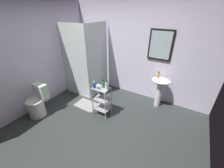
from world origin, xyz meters
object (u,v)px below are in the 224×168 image
at_px(hand_soap_bottle, 158,75).
at_px(body_wash_bottle_green, 103,84).
at_px(pedestal_sink, 160,87).
at_px(rinse_cup, 98,87).
at_px(shampoo_bottle_blue, 94,85).
at_px(shower_stall, 87,77).
at_px(storage_cart, 102,99).
at_px(bath_mat, 87,105).
at_px(toilet, 38,103).
at_px(lotion_bottle_white, 107,86).

bearing_deg(hand_soap_bottle, body_wash_bottle_green, -133.38).
xyz_separation_m(pedestal_sink, rinse_cup, (-1.10, -1.10, 0.20)).
bearing_deg(shampoo_bottle_blue, hand_soap_bottle, 45.59).
height_order(shower_stall, shampoo_bottle_blue, shower_stall).
bearing_deg(storage_cart, bath_mat, 173.61).
relative_size(shower_stall, body_wash_bottle_green, 9.99).
bearing_deg(pedestal_sink, hand_soap_bottle, 174.62).
xyz_separation_m(shower_stall, rinse_cup, (0.97, -0.77, 0.32)).
bearing_deg(pedestal_sink, toilet, -142.48).
bearing_deg(shampoo_bottle_blue, rinse_cup, 1.77).
bearing_deg(shower_stall, storage_cart, -34.72).
height_order(toilet, rinse_cup, rinse_cup).
height_order(shampoo_bottle_blue, bath_mat, shampoo_bottle_blue).
distance_m(hand_soap_bottle, body_wash_bottle_green, 1.37).
bearing_deg(bath_mat, shampoo_bottle_blue, -17.46).
bearing_deg(hand_soap_bottle, lotion_bottle_white, -129.04).
height_order(lotion_bottle_white, bath_mat, lotion_bottle_white).
bearing_deg(hand_soap_bottle, shower_stall, -170.26).
bearing_deg(storage_cart, shampoo_bottle_blue, -150.85).
xyz_separation_m(pedestal_sink, body_wash_bottle_green, (-1.04, -0.99, 0.25)).
xyz_separation_m(toilet, bath_mat, (0.75, 0.85, -0.31)).
bearing_deg(toilet, shampoo_bottle_blue, 31.07).
distance_m(shampoo_bottle_blue, rinse_cup, 0.09).
bearing_deg(hand_soap_bottle, toilet, -141.22).
xyz_separation_m(shampoo_bottle_blue, rinse_cup, (0.09, 0.00, -0.03)).
distance_m(shower_stall, toilet, 1.53).
bearing_deg(toilet, storage_cart, 30.88).
bearing_deg(pedestal_sink, bath_mat, -149.03).
relative_size(pedestal_sink, body_wash_bottle_green, 4.05).
height_order(shampoo_bottle_blue, lotion_bottle_white, lotion_bottle_white).
height_order(pedestal_sink, shampoo_bottle_blue, shampoo_bottle_blue).
bearing_deg(body_wash_bottle_green, shampoo_bottle_blue, -141.91).
height_order(shampoo_bottle_blue, body_wash_bottle_green, body_wash_bottle_green).
height_order(pedestal_sink, lotion_bottle_white, lotion_bottle_white).
bearing_deg(shampoo_bottle_blue, body_wash_bottle_green, 38.09).
bearing_deg(storage_cart, hand_soap_bottle, 47.29).
height_order(hand_soap_bottle, body_wash_bottle_green, hand_soap_bottle).
bearing_deg(shampoo_bottle_blue, storage_cart, 29.15).
relative_size(pedestal_sink, rinse_cup, 9.26).
height_order(hand_soap_bottle, lotion_bottle_white, hand_soap_bottle).
xyz_separation_m(storage_cart, bath_mat, (-0.56, 0.06, -0.43)).
relative_size(shampoo_bottle_blue, body_wash_bottle_green, 0.84).
bearing_deg(pedestal_sink, lotion_bottle_white, -132.33).
bearing_deg(rinse_cup, shower_stall, 141.56).
relative_size(body_wash_bottle_green, lotion_bottle_white, 0.96).
xyz_separation_m(shampoo_bottle_blue, body_wash_bottle_green, (0.15, 0.12, 0.02)).
height_order(shower_stall, pedestal_sink, shower_stall).
relative_size(lotion_bottle_white, rinse_cup, 2.38).
height_order(shower_stall, rinse_cup, shower_stall).
bearing_deg(shower_stall, lotion_bottle_white, -30.45).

